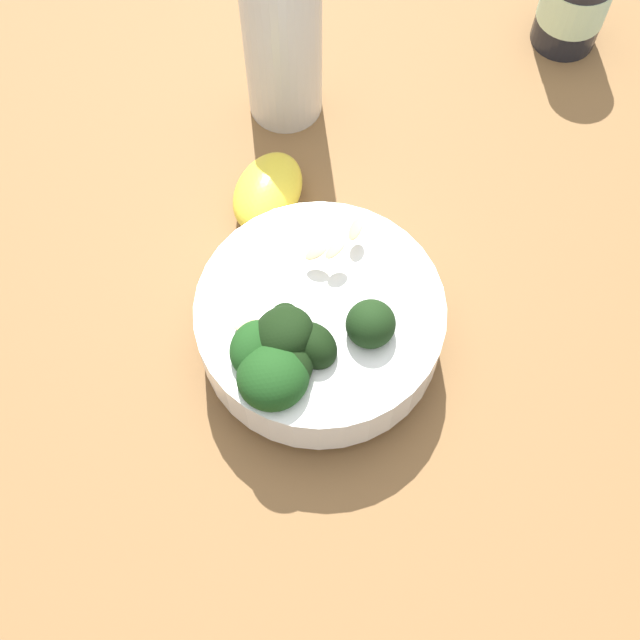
% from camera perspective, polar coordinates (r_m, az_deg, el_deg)
% --- Properties ---
extents(ground_plane, '(0.70, 0.70, 0.04)m').
position_cam_1_polar(ground_plane, '(0.66, -3.64, 0.43)').
color(ground_plane, brown).
extents(bowl_of_broccoli, '(0.17, 0.18, 0.10)m').
position_cam_1_polar(bowl_of_broccoli, '(0.59, -0.30, -0.48)').
color(bowl_of_broccoli, white).
rests_on(bowl_of_broccoli, ground_plane).
extents(lemon_wedge, '(0.07, 0.09, 0.04)m').
position_cam_1_polar(lemon_wedge, '(0.67, -3.59, 8.68)').
color(lemon_wedge, yellow).
rests_on(lemon_wedge, ground_plane).
extents(bottle_tall, '(0.06, 0.06, 0.17)m').
position_cam_1_polar(bottle_tall, '(0.69, -2.58, 18.72)').
color(bottle_tall, beige).
rests_on(bottle_tall, ground_plane).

